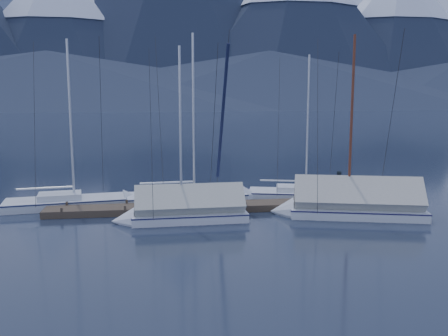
# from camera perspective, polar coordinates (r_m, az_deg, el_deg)

# --- Properties ---
(ground) EXTENTS (1000.00, 1000.00, 0.00)m
(ground) POSITION_cam_1_polar(r_m,az_deg,el_deg) (22.79, 0.70, -6.22)
(ground) COLOR black
(ground) RESTS_ON ground
(mountain_range) EXTENTS (877.00, 584.00, 150.50)m
(mountain_range) POSITION_cam_1_polar(r_m,az_deg,el_deg) (395.86, -7.07, 16.09)
(mountain_range) COLOR #475675
(mountain_range) RESTS_ON ground
(dock) EXTENTS (18.00, 1.50, 0.54)m
(dock) POSITION_cam_1_polar(r_m,az_deg,el_deg) (24.68, 0.00, -4.81)
(dock) COLOR #382D23
(dock) RESTS_ON ground
(mooring_posts) EXTENTS (15.12, 1.52, 0.35)m
(mooring_posts) POSITION_cam_1_polar(r_m,az_deg,el_deg) (24.56, -1.16, -4.30)
(mooring_posts) COLOR #382D23
(mooring_posts) RESTS_ON ground
(sailboat_open_left) EXTENTS (7.49, 3.31, 9.62)m
(sailboat_open_left) POSITION_cam_1_polar(r_m,az_deg,el_deg) (26.62, -16.44, -4.04)
(sailboat_open_left) COLOR silver
(sailboat_open_left) RESTS_ON ground
(sailboat_open_mid) EXTENTS (7.80, 3.28, 10.12)m
(sailboat_open_mid) POSITION_cam_1_polar(r_m,az_deg,el_deg) (26.77, -2.46, -3.61)
(sailboat_open_mid) COLOR silver
(sailboat_open_mid) RESTS_ON ground
(sailboat_open_right) EXTENTS (7.03, 3.60, 8.95)m
(sailboat_open_right) POSITION_cam_1_polar(r_m,az_deg,el_deg) (27.88, 10.78, -3.31)
(sailboat_open_right) COLOR silver
(sailboat_open_right) RESTS_ON ground
(sailboat_covered_near) EXTENTS (7.77, 4.10, 9.67)m
(sailboat_covered_near) POSITION_cam_1_polar(r_m,az_deg,el_deg) (24.13, 14.34, -4.47)
(sailboat_covered_near) COLOR silver
(sailboat_covered_near) RESTS_ON ground
(sailboat_covered_far) EXTENTS (6.39, 2.70, 8.90)m
(sailboat_covered_far) POSITION_cam_1_polar(r_m,az_deg,el_deg) (22.54, -5.45, -5.28)
(sailboat_covered_far) COLOR silver
(sailboat_covered_far) RESTS_ON ground
(person) EXTENTS (0.50, 0.64, 1.53)m
(person) POSITION_cam_1_polar(r_m,az_deg,el_deg) (26.40, 13.68, -1.97)
(person) COLOR black
(person) RESTS_ON dock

